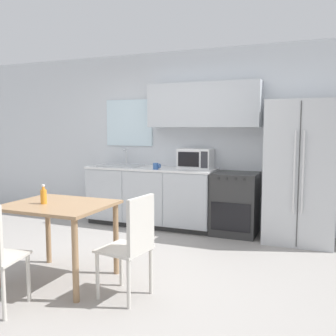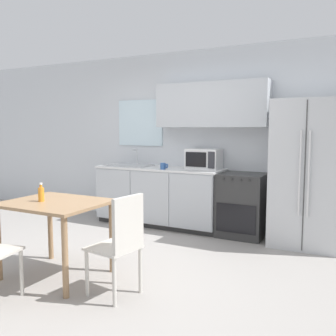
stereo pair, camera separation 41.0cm
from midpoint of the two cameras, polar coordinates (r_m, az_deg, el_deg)
The scene contains 11 objects.
ground_plane at distance 4.31m, azimuth -4.24°, elevation -14.45°, with size 12.00×12.00×0.00m, color gray.
wall_back at distance 5.83m, azimuth 6.46°, elevation 5.21°, with size 12.00×0.38×2.70m.
kitchen_counter at distance 5.84m, azimuth 0.70°, elevation -4.31°, with size 2.01×0.64×0.91m.
oven_range at distance 5.41m, azimuth 13.40°, elevation -5.52°, with size 0.63×0.61×0.88m.
refrigerator at distance 5.15m, azimuth 22.75°, elevation -0.81°, with size 0.88×0.72×1.87m.
kitchen_sink at distance 6.04m, azimuth -3.70°, elevation 0.48°, with size 0.64×0.44×0.26m.
microwave at distance 5.61m, azimuth 7.55°, elevation 1.38°, with size 0.50×0.32×0.30m.
coffee_mug at distance 5.49m, azimuth 1.44°, elevation 0.28°, with size 0.11×0.08×0.10m.
dining_table at distance 3.92m, azimuth -13.88°, elevation -6.76°, with size 0.99×0.82×0.78m.
dining_chair_side at distance 3.36m, azimuth -3.61°, elevation -10.79°, with size 0.45×0.45×0.93m.
drink_bottle at distance 3.92m, azimuth -15.97°, elevation -3.83°, with size 0.06×0.06×0.19m.
Camera 2 is at (2.32, -3.35, 1.51)m, focal length 40.00 mm.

